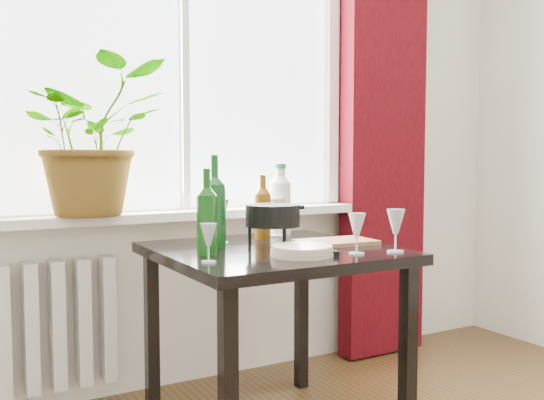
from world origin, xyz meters
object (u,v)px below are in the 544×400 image
wineglass_far_right (396,230)px  plate_stack (302,251)px  table (272,271)px  cleaning_bottle (280,198)px  potted_plant (93,138)px  fondue_pot (273,225)px  radiator (17,330)px  tv_remote (323,251)px  bottle_amber (263,206)px  wineglass_front_right (357,233)px  wine_bottle_left (207,211)px  wine_bottle_right (215,200)px  wineglass_back_left (220,221)px  wineglass_front_left (209,243)px  cutting_board (336,242)px  wineglass_back_center (277,217)px

wineglass_far_right → plate_stack: bearing=163.4°
table → cleaning_bottle: bearing=55.4°
potted_plant → fondue_pot: (0.56, -0.52, -0.35)m
potted_plant → plate_stack: size_ratio=2.88×
radiator → plate_stack: (0.84, -0.85, 0.38)m
plate_stack → tv_remote: 0.10m
potted_plant → fondue_pot: size_ratio=2.66×
radiator → bottle_amber: (0.94, -0.39, 0.50)m
wineglass_front_right → wineglass_far_right: wineglass_far_right is taller
wine_bottle_left → wine_bottle_right: (0.10, 0.16, 0.03)m
table → plate_stack: plate_stack is taller
bottle_amber → wineglass_far_right: bearing=-66.0°
radiator → wineglass_far_right: 1.58m
table → wine_bottle_right: 0.35m
wineglass_back_left → wineglass_front_left: 0.45m
wine_bottle_right → tv_remote: size_ratio=2.17×
cutting_board → potted_plant: bearing=144.1°
wineglass_front_right → wineglass_back_left: bearing=122.5°
plate_stack → cutting_board: 0.33m
wine_bottle_left → plate_stack: size_ratio=1.39×
wine_bottle_right → radiator: bearing=143.1°
wineglass_back_center → wineglass_front_left: (-0.53, -0.48, -0.02)m
bottle_amber → wineglass_back_left: size_ratio=1.50×
cleaning_bottle → cutting_board: (0.04, -0.38, -0.16)m
wine_bottle_left → wineglass_back_left: wine_bottle_left is taller
wineglass_back_center → wineglass_front_left: bearing=-138.3°
wineglass_far_right → wineglass_front_left: 0.70m
potted_plant → bottle_amber: 0.76m
cleaning_bottle → cutting_board: cleaning_bottle is taller
radiator → bottle_amber: bearing=-22.7°
potted_plant → cutting_board: 1.09m
potted_plant → wine_bottle_right: 0.61m
wineglass_back_left → wineglass_front_right: bearing=-57.5°
wineglass_back_center → cutting_board: 0.35m
wine_bottle_left → wine_bottle_right: 0.19m
table → plate_stack: 0.25m
tv_remote → wine_bottle_left: bearing=166.4°
radiator → wineglass_back_center: bearing=-18.4°
potted_plant → wineglass_front_left: bearing=-75.1°
wineglass_back_left → cutting_board: size_ratio=0.62×
wineglass_front_right → cutting_board: bearing=70.7°
wineglass_back_left → cutting_board: (0.40, -0.24, -0.09)m
wineglass_front_right → wineglass_front_left: bearing=169.4°
tv_remote → cutting_board: tv_remote is taller
bottle_amber → wineglass_front_left: (-0.44, -0.43, -0.07)m
wineglass_front_left → cutting_board: (0.62, 0.15, -0.06)m
tv_remote → cutting_board: size_ratio=0.55×
cutting_board → wine_bottle_right: bearing=159.4°
table → wineglass_back_center: size_ratio=4.93×
bottle_amber → wineglass_back_center: (0.10, 0.05, -0.05)m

